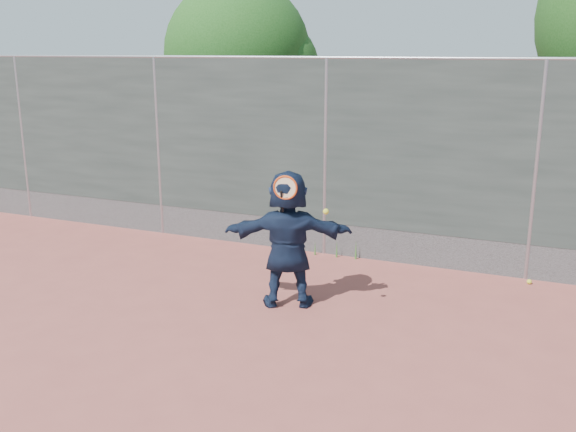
% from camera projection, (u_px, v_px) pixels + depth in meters
% --- Properties ---
extents(ground, '(80.00, 80.00, 0.00)m').
position_uv_depth(ground, '(216.00, 344.00, 7.00)').
color(ground, '#9E4C42').
rests_on(ground, ground).
extents(player, '(1.68, 1.06, 1.73)m').
position_uv_depth(player, '(288.00, 239.00, 7.88)').
color(player, '#15223C').
rests_on(player, ground).
extents(ball_ground, '(0.07, 0.07, 0.07)m').
position_uv_depth(ball_ground, '(529.00, 282.00, 8.78)').
color(ball_ground, gold).
rests_on(ball_ground, ground).
extents(fence, '(20.00, 0.06, 3.03)m').
position_uv_depth(fence, '(325.00, 154.00, 9.73)').
color(fence, '#38423D').
rests_on(fence, ground).
extents(swing_action, '(0.71, 0.18, 0.51)m').
position_uv_depth(swing_action, '(289.00, 191.00, 7.50)').
color(swing_action, '#D04213').
rests_on(swing_action, ground).
extents(tree_left, '(3.15, 3.00, 4.53)m').
position_uv_depth(tree_left, '(246.00, 58.00, 13.17)').
color(tree_left, '#382314').
rests_on(tree_left, ground).
extents(weed_clump, '(0.68, 0.07, 0.30)m').
position_uv_depth(weed_clump, '(340.00, 249.00, 9.88)').
color(weed_clump, '#387226').
rests_on(weed_clump, ground).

